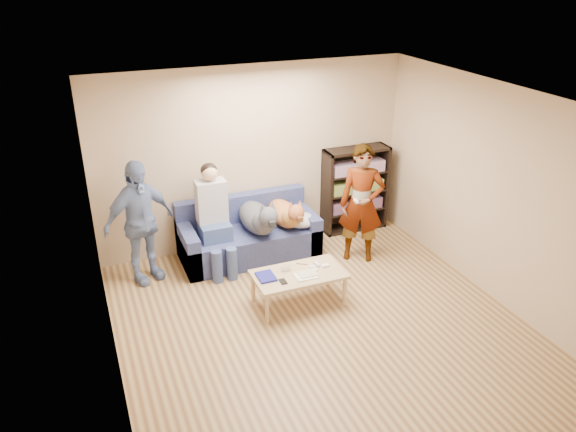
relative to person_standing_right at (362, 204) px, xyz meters
name	(u,v)px	position (x,y,z in m)	size (l,w,h in m)	color
ground	(328,334)	(-1.17, -1.44, -0.83)	(5.00, 5.00, 0.00)	brown
ceiling	(336,106)	(-1.17, -1.44, 1.77)	(5.00, 5.00, 0.00)	white
wall_back	(254,157)	(-1.17, 1.06, 0.47)	(4.50, 4.50, 0.00)	tan
wall_front	(497,387)	(-1.17, -3.94, 0.47)	(4.50, 4.50, 0.00)	tan
wall_left	(105,272)	(-3.42, -1.44, 0.47)	(5.00, 5.00, 0.00)	tan
wall_right	(505,199)	(1.08, -1.44, 0.47)	(5.00, 5.00, 0.00)	tan
blanket	(302,220)	(-0.69, 0.44, -0.31)	(0.48, 0.40, 0.17)	#A5A5AA
person_standing_right	(362,204)	(0.00, 0.00, 0.00)	(0.60, 0.40, 1.65)	gray
person_standing_left	(139,223)	(-2.88, 0.53, 0.00)	(0.96, 0.40, 1.64)	#728BB6
held_controller	(356,201)	(-0.20, -0.20, 0.15)	(0.04, 0.11, 0.03)	silver
notebook_blue	(266,277)	(-1.63, -0.69, -0.39)	(0.20, 0.26, 0.03)	navy
papers	(306,276)	(-1.18, -0.84, -0.40)	(0.26, 0.20, 0.01)	white
magazine	(308,273)	(-1.15, -0.82, -0.39)	(0.22, 0.17, 0.01)	beige
camera_silver	(286,268)	(-1.35, -0.62, -0.38)	(0.11, 0.06, 0.05)	silver
controller_a	(317,264)	(-0.95, -0.64, -0.39)	(0.04, 0.13, 0.03)	silver
controller_b	(325,266)	(-0.87, -0.72, -0.39)	(0.09, 0.06, 0.03)	white
headphone_cup_a	(315,270)	(-1.03, -0.76, -0.40)	(0.07, 0.07, 0.02)	white
headphone_cup_b	(312,267)	(-1.03, -0.68, -0.40)	(0.07, 0.07, 0.02)	silver
pen_orange	(302,280)	(-1.25, -0.90, -0.40)	(0.01, 0.01, 0.14)	orange
pen_black	(302,264)	(-1.11, -0.56, -0.40)	(0.01, 0.01, 0.14)	black
wallet	(283,281)	(-1.48, -0.86, -0.40)	(0.07, 0.12, 0.01)	black
sofa	(248,237)	(-1.42, 0.66, -0.55)	(1.90, 0.85, 0.82)	#515B93
person_seated	(214,214)	(-1.92, 0.53, -0.05)	(0.40, 0.73, 1.47)	#394E7E
dog_gray	(259,218)	(-1.32, 0.47, -0.19)	(0.42, 1.25, 0.61)	#4B4F55
dog_tan	(286,214)	(-0.90, 0.51, -0.21)	(0.37, 1.14, 0.53)	#BA7539
coffee_table	(299,276)	(-1.23, -0.74, -0.45)	(1.10, 0.60, 0.42)	tan
bookshelf	(355,187)	(0.38, 0.89, -0.15)	(1.00, 0.34, 1.30)	black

